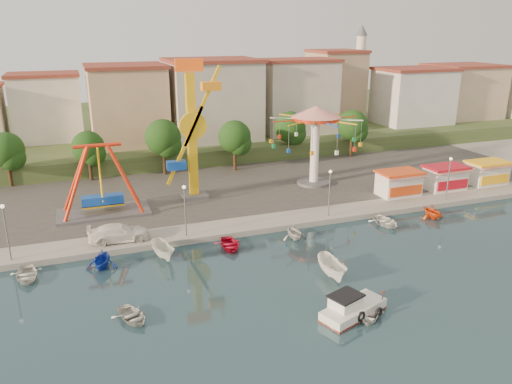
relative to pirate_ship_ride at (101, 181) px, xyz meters
name	(u,v)px	position (x,y,z in m)	size (l,w,h in m)	color
ground	(316,287)	(15.32, -22.36, -4.39)	(200.00, 200.00, 0.00)	#132935
quay_deck	(172,137)	(15.32, 39.64, -4.09)	(200.00, 100.00, 0.60)	#9E998E
asphalt_pad	(217,181)	(15.32, 7.64, -3.79)	(90.00, 28.00, 0.01)	#4C4944
hill_terrace	(167,126)	(15.32, 44.64, -2.89)	(200.00, 60.00, 3.00)	#384C26
pirate_ship_ride	(101,181)	(0.00, 0.00, 0.00)	(10.00, 5.00, 8.00)	#59595E
kamikaze_tower	(194,134)	(11.09, 1.78, 4.16)	(5.08, 3.10, 16.50)	#59595E
wave_swinger	(316,128)	(27.07, 1.92, 3.80)	(11.60, 11.60, 10.40)	#59595E
booth_left	(399,183)	(34.88, -5.88, -2.23)	(5.40, 3.78, 3.08)	white
booth_mid	(445,177)	(41.89, -5.88, -2.23)	(5.40, 3.78, 3.08)	white
booth_right	(487,172)	(48.74, -5.88, -2.23)	(5.40, 3.78, 3.08)	white
lamp_post_0	(7,234)	(-8.68, -9.36, -1.29)	(0.14, 0.14, 5.00)	#59595E
lamp_post_1	(185,212)	(7.32, -9.36, -1.29)	(0.14, 0.14, 5.00)	#59595E
lamp_post_2	(329,194)	(23.32, -9.36, -1.29)	(0.14, 0.14, 5.00)	#59595E
lamp_post_3	(448,180)	(39.32, -9.36, -1.29)	(0.14, 0.14, 5.00)	#59595E
tree_0	(6,150)	(-10.68, 14.61, 1.08)	(4.60, 4.60, 7.19)	#382314
tree_1	(88,147)	(-0.68, 13.88, 0.81)	(4.35, 4.35, 6.80)	#382314
tree_2	(163,137)	(9.32, 13.44, 1.52)	(5.02, 5.02, 7.85)	#382314
tree_3	(235,137)	(19.32, 12.00, 1.16)	(4.68, 4.68, 7.32)	#382314
tree_4	(290,127)	(29.32, 14.99, 1.35)	(4.86, 4.86, 7.60)	#382314
tree_5	(352,125)	(39.32, 13.17, 1.31)	(4.83, 4.83, 7.54)	#382314
building_1	(47,116)	(-6.01, 29.02, 2.92)	(12.33, 9.01, 8.63)	silver
building_2	(131,103)	(7.13, 29.60, 4.22)	(11.95, 9.28, 11.23)	tan
building_3	(217,108)	(20.92, 26.44, 3.20)	(12.59, 10.50, 9.20)	beige
building_4	(283,101)	(34.39, 29.84, 3.22)	(10.75, 9.23, 9.24)	beige
building_5	(352,94)	(47.69, 27.97, 4.21)	(12.77, 10.96, 11.21)	tan
building_6	(409,89)	(59.47, 26.41, 4.78)	(8.23, 8.98, 12.36)	silver
building_7	(441,93)	(71.35, 31.34, 2.99)	(11.59, 10.93, 8.76)	beige
minaret	(360,70)	(51.32, 31.64, 8.15)	(2.80, 2.80, 18.00)	silver
cabin_motorboat	(352,309)	(15.91, -27.03, -3.88)	(5.80, 3.78, 1.91)	white
rowboat_a	(132,316)	(0.45, -22.08, -4.05)	(2.36, 3.30, 0.68)	silver
rowboat_b	(369,315)	(16.88, -27.83, -4.09)	(2.07, 2.90, 0.60)	white
skiff	(332,268)	(17.37, -21.24, -3.54)	(1.67, 4.44, 1.71)	white
van	(119,233)	(0.89, -8.36, -2.95)	(2.36, 5.82, 1.69)	white
moored_boat_0	(26,275)	(-7.26, -12.56, -4.02)	(2.61, 3.66, 0.76)	silver
moored_boat_1	(102,259)	(-1.05, -12.56, -3.54)	(2.81, 3.25, 1.71)	#132FA9
moored_boat_2	(163,251)	(4.44, -12.56, -3.61)	(1.53, 4.06, 1.57)	silver
moored_boat_3	(230,245)	(10.87, -12.56, -4.01)	(2.64, 3.69, 0.76)	#B90E2A
moored_boat_4	(294,232)	(17.73, -12.56, -3.63)	(2.49, 2.89, 1.52)	silver
moored_boat_6	(386,221)	(28.63, -12.56, -4.00)	(2.72, 3.81, 0.79)	white
moored_boat_7	(432,211)	(34.77, -12.56, -3.59)	(2.62, 3.04, 1.60)	#EB4C14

